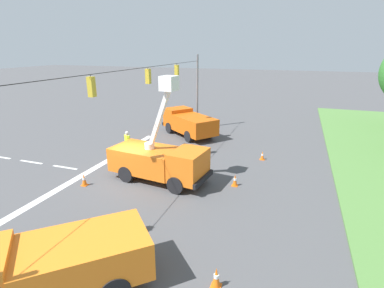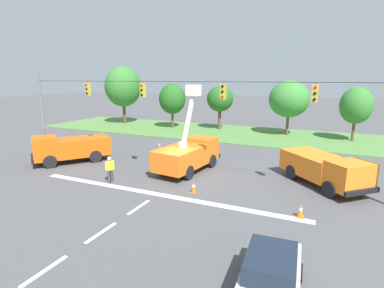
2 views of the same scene
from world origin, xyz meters
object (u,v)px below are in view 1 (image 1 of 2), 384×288
utility_truck_support_near (189,122)px  traffic_cone_mid_right (216,277)px  road_worker (127,141)px  traffic_cone_foreground_right (235,180)px  traffic_cone_foreground_left (84,180)px  utility_truck_bucket_lift (160,159)px  traffic_cone_near_bucket (262,155)px  utility_truck_support_far (52,265)px

utility_truck_support_near → traffic_cone_mid_right: utility_truck_support_near is taller
road_worker → traffic_cone_foreground_right: (2.89, 8.98, -0.64)m
traffic_cone_foreground_left → traffic_cone_mid_right: (5.04, 9.45, 0.01)m
traffic_cone_foreground_left → traffic_cone_mid_right: size_ratio=0.98×
traffic_cone_foreground_left → traffic_cone_mid_right: bearing=61.9°
utility_truck_bucket_lift → road_worker: bearing=-129.0°
utility_truck_bucket_lift → traffic_cone_foreground_left: 4.62m
utility_truck_support_near → traffic_cone_foreground_right: (9.13, 6.28, -0.88)m
traffic_cone_foreground_left → traffic_cone_near_bucket: (-7.91, 9.42, -0.05)m
traffic_cone_mid_right → utility_truck_support_near: bearing=-156.9°
traffic_cone_foreground_left → traffic_cone_near_bucket: size_ratio=1.15×
utility_truck_bucket_lift → traffic_cone_near_bucket: size_ratio=9.62×
traffic_cone_foreground_left → utility_truck_support_far: bearing=32.6°
utility_truck_support_far → road_worker: 13.96m
traffic_cone_foreground_left → traffic_cone_foreground_right: 8.93m
traffic_cone_foreground_right → traffic_cone_mid_right: size_ratio=0.95×
road_worker → traffic_cone_near_bucket: bearing=101.7°
utility_truck_support_far → utility_truck_bucket_lift: bearing=-176.1°
road_worker → traffic_cone_near_bucket: size_ratio=2.68×
road_worker → traffic_cone_mid_right: size_ratio=2.30×
road_worker → traffic_cone_mid_right: 14.79m
utility_truck_support_near → traffic_cone_near_bucket: size_ratio=9.48×
traffic_cone_mid_right → traffic_cone_foreground_right: bearing=-172.7°
traffic_cone_near_bucket → traffic_cone_foreground_left: bearing=-50.0°
utility_truck_support_near → traffic_cone_mid_right: bearing=23.1°
utility_truck_support_far → traffic_cone_foreground_left: (-7.15, -4.57, -0.81)m
utility_truck_support_far → traffic_cone_foreground_left: bearing=-147.4°
road_worker → utility_truck_support_far: bearing=21.5°
traffic_cone_foreground_right → traffic_cone_near_bucket: (-4.96, 0.99, -0.04)m
utility_truck_support_near → traffic_cone_foreground_left: bearing=-10.1°
road_worker → utility_truck_bucket_lift: bearing=51.0°
utility_truck_support_near → utility_truck_support_far: size_ratio=1.03×
traffic_cone_foreground_left → traffic_cone_near_bucket: 12.30m
traffic_cone_foreground_right → utility_truck_support_far: bearing=-20.9°
utility_truck_bucket_lift → utility_truck_support_far: size_ratio=1.04×
traffic_cone_foreground_right → traffic_cone_foreground_left: bearing=-70.7°
traffic_cone_near_bucket → road_worker: bearing=-78.3°
utility_truck_bucket_lift → traffic_cone_near_bucket: utility_truck_bucket_lift is taller
utility_truck_support_near → traffic_cone_foreground_right: bearing=34.5°
utility_truck_support_near → traffic_cone_foreground_left: size_ratio=8.28×
traffic_cone_foreground_left → traffic_cone_near_bucket: bearing=130.0°
utility_truck_bucket_lift → road_worker: (-3.64, -4.49, -0.37)m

